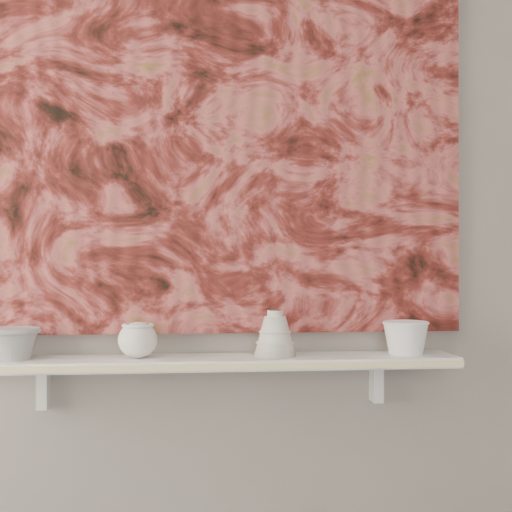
{
  "coord_description": "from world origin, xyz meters",
  "views": [
    {
      "loc": [
        -0.09,
        -0.53,
        1.21
      ],
      "look_at": [
        0.12,
        1.49,
        1.22
      ],
      "focal_mm": 50.0,
      "sensor_mm": 36.0,
      "label": 1
    }
  ],
  "objects": [
    {
      "name": "wall_back",
      "position": [
        0.0,
        1.6,
        1.35
      ],
      "size": [
        3.6,
        0.0,
        3.6
      ],
      "primitive_type": "plane",
      "rotation": [
        1.57,
        0.0,
        0.0
      ],
      "color": "gray",
      "rests_on": "floor"
    },
    {
      "name": "shelf",
      "position": [
        0.0,
        1.51,
        0.92
      ],
      "size": [
        1.4,
        0.18,
        0.03
      ],
      "primitive_type": "cube",
      "color": "white",
      "rests_on": "wall_back"
    },
    {
      "name": "shelf_stripe",
      "position": [
        0.0,
        1.41,
        0.92
      ],
      "size": [
        1.4,
        0.01,
        0.02
      ],
      "primitive_type": "cube",
      "color": "#F7EAA5",
      "rests_on": "shelf"
    },
    {
      "name": "bracket_left",
      "position": [
        -0.49,
        1.57,
        0.84
      ],
      "size": [
        0.03,
        0.06,
        0.12
      ],
      "primitive_type": "cube",
      "color": "white",
      "rests_on": "wall_back"
    },
    {
      "name": "bracket_right",
      "position": [
        0.49,
        1.57,
        0.84
      ],
      "size": [
        0.03,
        0.06,
        0.12
      ],
      "primitive_type": "cube",
      "color": "white",
      "rests_on": "wall_back"
    },
    {
      "name": "painting",
      "position": [
        0.0,
        1.59,
        1.54
      ],
      "size": [
        1.5,
        0.02,
        1.1
      ],
      "primitive_type": "cube",
      "color": "maroon",
      "rests_on": "wall_back"
    },
    {
      "name": "house_motif",
      "position": [
        0.45,
        1.57,
        1.23
      ],
      "size": [
        0.09,
        0.0,
        0.08
      ],
      "primitive_type": "cube",
      "color": "black",
      "rests_on": "painting"
    },
    {
      "name": "bowl_grey",
      "position": [
        -0.56,
        1.51,
        0.98
      ],
      "size": [
        0.16,
        0.16,
        0.09
      ],
      "primitive_type": null,
      "rotation": [
        0.0,
        0.0,
        0.03
      ],
      "color": "gray",
      "rests_on": "shelf"
    },
    {
      "name": "cup_cream",
      "position": [
        -0.22,
        1.51,
        0.98
      ],
      "size": [
        0.13,
        0.13,
        0.1
      ],
      "primitive_type": null,
      "rotation": [
        0.0,
        0.0,
        0.18
      ],
      "color": "white",
      "rests_on": "shelf"
    },
    {
      "name": "bell_vessel",
      "position": [
        0.17,
        1.51,
        1.0
      ],
      "size": [
        0.15,
        0.15,
        0.13
      ],
      "primitive_type": null,
      "rotation": [
        0.0,
        0.0,
        0.29
      ],
      "color": "beige",
      "rests_on": "shelf"
    },
    {
      "name": "bowl_white",
      "position": [
        0.56,
        1.51,
        0.98
      ],
      "size": [
        0.16,
        0.16,
        0.1
      ],
      "primitive_type": null,
      "rotation": [
        0.0,
        0.0,
        -0.21
      ],
      "color": "white",
      "rests_on": "shelf"
    }
  ]
}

